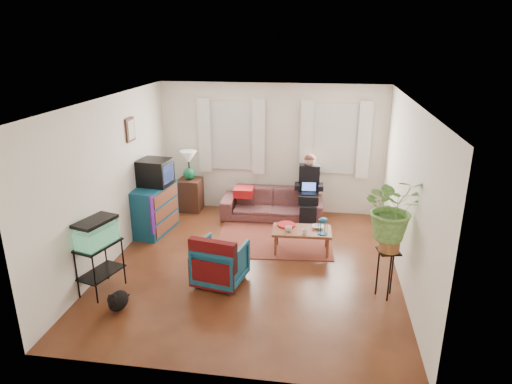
% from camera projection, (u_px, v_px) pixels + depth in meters
% --- Properties ---
extents(floor, '(4.50, 5.00, 0.01)m').
position_uv_depth(floor, '(252.00, 265.00, 7.26)').
color(floor, '#4F2B14').
rests_on(floor, ground).
extents(ceiling, '(4.50, 5.00, 0.01)m').
position_uv_depth(ceiling, '(252.00, 100.00, 6.40)').
color(ceiling, white).
rests_on(ceiling, wall_back).
extents(wall_back, '(4.50, 0.01, 2.60)m').
position_uv_depth(wall_back, '(271.00, 149.00, 9.17)').
color(wall_back, silver).
rests_on(wall_back, floor).
extents(wall_front, '(4.50, 0.01, 2.60)m').
position_uv_depth(wall_front, '(212.00, 268.00, 4.49)').
color(wall_front, silver).
rests_on(wall_front, floor).
extents(wall_left, '(0.01, 5.00, 2.60)m').
position_uv_depth(wall_left, '(110.00, 181.00, 7.14)').
color(wall_left, silver).
rests_on(wall_left, floor).
extents(wall_right, '(0.01, 5.00, 2.60)m').
position_uv_depth(wall_right, '(407.00, 196.00, 6.51)').
color(wall_right, silver).
rests_on(wall_right, floor).
extents(window_left, '(1.08, 0.04, 1.38)m').
position_uv_depth(window_left, '(232.00, 136.00, 9.18)').
color(window_left, white).
rests_on(window_left, wall_back).
extents(window_right, '(1.08, 0.04, 1.38)m').
position_uv_depth(window_right, '(335.00, 139.00, 8.89)').
color(window_right, white).
rests_on(window_right, wall_back).
extents(curtains_left, '(1.36, 0.06, 1.50)m').
position_uv_depth(curtains_left, '(231.00, 136.00, 9.10)').
color(curtains_left, white).
rests_on(curtains_left, wall_back).
extents(curtains_right, '(1.36, 0.06, 1.50)m').
position_uv_depth(curtains_right, '(335.00, 140.00, 8.81)').
color(curtains_right, white).
rests_on(curtains_right, wall_back).
extents(picture_frame, '(0.04, 0.32, 0.40)m').
position_uv_depth(picture_frame, '(131.00, 130.00, 7.72)').
color(picture_frame, '#3D2616').
rests_on(picture_frame, wall_left).
extents(area_rug, '(2.12, 1.76, 0.01)m').
position_uv_depth(area_rug, '(274.00, 239.00, 8.18)').
color(area_rug, brown).
rests_on(area_rug, floor).
extents(sofa, '(2.00, 0.85, 0.77)m').
position_uv_depth(sofa, '(272.00, 199.00, 9.03)').
color(sofa, brown).
rests_on(sofa, floor).
extents(seated_person, '(0.52, 0.63, 1.18)m').
position_uv_depth(seated_person, '(309.00, 191.00, 8.89)').
color(seated_person, black).
rests_on(seated_person, sofa).
extents(side_table, '(0.46, 0.46, 0.67)m').
position_uv_depth(side_table, '(190.00, 195.00, 9.45)').
color(side_table, '#412418').
rests_on(side_table, floor).
extents(table_lamp, '(0.34, 0.34, 0.61)m').
position_uv_depth(table_lamp, '(189.00, 166.00, 9.25)').
color(table_lamp, white).
rests_on(table_lamp, side_table).
extents(dresser, '(0.62, 1.04, 0.89)m').
position_uv_depth(dresser, '(154.00, 209.00, 8.37)').
color(dresser, '#12606D').
rests_on(dresser, floor).
extents(crt_tv, '(0.60, 0.56, 0.47)m').
position_uv_depth(crt_tv, '(155.00, 172.00, 8.23)').
color(crt_tv, black).
rests_on(crt_tv, dresser).
extents(aquarium_stand, '(0.53, 0.73, 0.73)m').
position_uv_depth(aquarium_stand, '(101.00, 268.00, 6.43)').
color(aquarium_stand, black).
rests_on(aquarium_stand, floor).
extents(aquarium, '(0.48, 0.66, 0.38)m').
position_uv_depth(aquarium, '(96.00, 232.00, 6.25)').
color(aquarium, '#7FD899').
rests_on(aquarium, aquarium_stand).
extents(black_cat, '(0.24, 0.37, 0.32)m').
position_uv_depth(black_cat, '(118.00, 299.00, 6.05)').
color(black_cat, black).
rests_on(black_cat, floor).
extents(armchair, '(0.79, 0.76, 0.70)m').
position_uv_depth(armchair, '(221.00, 261.00, 6.66)').
color(armchair, '#116569').
rests_on(armchair, floor).
extents(serape_throw, '(0.72, 0.30, 0.57)m').
position_uv_depth(serape_throw, '(212.00, 260.00, 6.38)').
color(serape_throw, '#9E0A0A').
rests_on(serape_throw, armchair).
extents(coffee_table, '(0.99, 0.57, 0.40)m').
position_uv_depth(coffee_table, '(301.00, 241.00, 7.65)').
color(coffee_table, brown).
rests_on(coffee_table, floor).
extents(cup_a, '(0.11, 0.11, 0.09)m').
position_uv_depth(cup_a, '(288.00, 229.00, 7.51)').
color(cup_a, white).
rests_on(cup_a, coffee_table).
extents(cup_b, '(0.09, 0.09, 0.08)m').
position_uv_depth(cup_b, '(305.00, 231.00, 7.42)').
color(cup_b, beige).
rests_on(cup_b, coffee_table).
extents(bowl, '(0.20, 0.20, 0.05)m').
position_uv_depth(bowl, '(318.00, 227.00, 7.64)').
color(bowl, white).
rests_on(bowl, coffee_table).
extents(snack_tray, '(0.31, 0.31, 0.04)m').
position_uv_depth(snack_tray, '(286.00, 225.00, 7.73)').
color(snack_tray, '#B21414').
rests_on(snack_tray, coffee_table).
extents(birdcage, '(0.17, 0.17, 0.28)m').
position_uv_depth(birdcage, '(323.00, 226.00, 7.38)').
color(birdcage, '#115B6B').
rests_on(birdcage, coffee_table).
extents(plant_stand, '(0.36, 0.36, 0.71)m').
position_uv_depth(plant_stand, '(386.00, 274.00, 6.29)').
color(plant_stand, black).
rests_on(plant_stand, floor).
extents(potted_plant, '(0.94, 0.85, 0.90)m').
position_uv_depth(potted_plant, '(392.00, 217.00, 6.02)').
color(potted_plant, '#599947').
rests_on(potted_plant, plant_stand).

